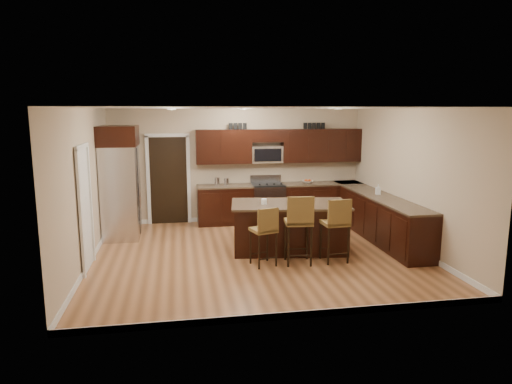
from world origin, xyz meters
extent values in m
plane|color=#A26940|center=(0.00, 0.00, 0.00)|extent=(6.00, 6.00, 0.00)
plane|color=silver|center=(0.00, 0.00, 2.70)|extent=(6.00, 6.00, 0.00)
plane|color=tan|center=(0.00, 2.75, 1.35)|extent=(6.00, 0.00, 6.00)
plane|color=tan|center=(-3.00, 0.00, 1.35)|extent=(0.00, 5.50, 5.50)
plane|color=tan|center=(3.00, 0.00, 1.35)|extent=(0.00, 5.50, 5.50)
cube|color=black|center=(-0.35, 2.45, 0.44)|extent=(1.30, 0.60, 0.88)
cube|color=black|center=(2.03, 2.45, 0.44)|extent=(1.94, 0.60, 0.88)
cube|color=black|center=(2.70, 0.48, 0.44)|extent=(0.60, 3.35, 0.88)
cube|color=brown|center=(-0.35, 2.45, 0.90)|extent=(1.30, 0.63, 0.04)
cube|color=brown|center=(2.03, 2.45, 0.90)|extent=(1.94, 0.63, 0.04)
cube|color=brown|center=(2.70, 0.48, 0.90)|extent=(0.63, 3.35, 0.04)
cube|color=black|center=(-0.35, 2.58, 1.82)|extent=(1.30, 0.33, 0.80)
cube|color=black|center=(2.03, 2.58, 1.82)|extent=(1.94, 0.33, 0.80)
cube|color=black|center=(0.68, 2.58, 2.07)|extent=(0.76, 0.33, 0.30)
cube|color=silver|center=(0.68, 2.45, 0.45)|extent=(0.76, 0.64, 0.90)
cube|color=black|center=(0.68, 2.45, 0.91)|extent=(0.76, 0.60, 0.03)
cube|color=black|center=(0.68, 2.15, 0.45)|extent=(0.65, 0.01, 0.45)
cube|color=silver|center=(0.68, 2.72, 1.02)|extent=(0.76, 0.05, 0.18)
cube|color=silver|center=(0.68, 2.60, 1.62)|extent=(0.76, 0.31, 0.40)
cube|color=black|center=(-1.65, 2.73, 1.03)|extent=(0.85, 0.03, 2.06)
cube|color=white|center=(-2.98, -0.30, 1.02)|extent=(0.03, 0.80, 2.04)
cube|color=black|center=(0.65, 0.16, 0.44)|extent=(2.23, 1.33, 0.88)
cube|color=brown|center=(0.65, 0.16, 0.90)|extent=(2.34, 1.44, 0.04)
cube|color=black|center=(0.65, 0.16, 0.04)|extent=(2.14, 1.24, 0.09)
cube|color=olive|center=(0.00, -0.62, 0.63)|extent=(0.48, 0.48, 0.06)
cube|color=olive|center=(0.05, -0.79, 0.83)|extent=(0.38, 0.15, 0.42)
cylinder|color=black|center=(-0.17, -0.78, 0.30)|extent=(0.03, 0.03, 0.60)
cylinder|color=black|center=(0.16, -0.78, 0.30)|extent=(0.03, 0.03, 0.60)
cylinder|color=black|center=(-0.17, -0.45, 0.30)|extent=(0.03, 0.03, 0.60)
cylinder|color=black|center=(0.16, -0.45, 0.30)|extent=(0.03, 0.03, 0.60)
cube|color=olive|center=(0.62, -0.62, 0.74)|extent=(0.50, 0.50, 0.07)
cube|color=olive|center=(0.60, -0.82, 0.99)|extent=(0.46, 0.09, 0.49)
cylinder|color=black|center=(0.42, -0.81, 0.36)|extent=(0.04, 0.04, 0.71)
cylinder|color=black|center=(0.81, -0.81, 0.36)|extent=(0.04, 0.04, 0.71)
cylinder|color=black|center=(0.42, -0.42, 0.36)|extent=(0.04, 0.04, 0.71)
cylinder|color=black|center=(0.81, -0.42, 0.36)|extent=(0.04, 0.04, 0.71)
cube|color=olive|center=(1.28, -0.62, 0.70)|extent=(0.46, 0.46, 0.06)
cube|color=olive|center=(1.29, -0.81, 0.92)|extent=(0.43, 0.07, 0.46)
cylinder|color=black|center=(1.10, -0.80, 0.33)|extent=(0.04, 0.04, 0.67)
cylinder|color=black|center=(1.47, -0.80, 0.33)|extent=(0.04, 0.04, 0.67)
cylinder|color=black|center=(1.10, -0.43, 0.33)|extent=(0.04, 0.04, 0.67)
cylinder|color=black|center=(1.47, -0.43, 0.33)|extent=(0.04, 0.04, 0.67)
cube|color=silver|center=(-2.62, 1.64, 0.97)|extent=(0.72, 0.97, 1.94)
cube|color=black|center=(-2.26, 1.64, 0.97)|extent=(0.01, 0.02, 1.84)
cylinder|color=silver|center=(-2.23, 1.56, 1.07)|extent=(0.02, 0.02, 0.86)
cylinder|color=silver|center=(-2.23, 1.72, 1.07)|extent=(0.02, 0.02, 0.86)
cube|color=black|center=(-2.62, 1.64, 2.15)|extent=(0.78, 1.03, 0.41)
cube|color=brown|center=(1.25, 1.67, 0.01)|extent=(0.98, 0.74, 0.01)
imported|color=silver|center=(1.66, 2.45, 0.95)|extent=(0.30, 0.30, 0.07)
imported|color=#B2B2B2|center=(2.70, 0.74, 1.03)|extent=(0.12, 0.12, 0.21)
cylinder|color=silver|center=(-0.53, 2.45, 1.01)|extent=(0.12, 0.12, 0.19)
cylinder|color=silver|center=(-0.31, 2.45, 1.01)|extent=(0.11, 0.11, 0.17)
cylinder|color=white|center=(0.15, 0.16, 0.97)|extent=(0.10, 0.10, 0.10)
camera|label=1|loc=(-1.42, -8.09, 2.65)|focal=32.00mm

